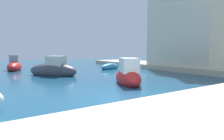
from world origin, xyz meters
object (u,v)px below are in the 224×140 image
object	(u,v)px
moored_boat_7	(110,67)
moored_boat_2	(14,66)
moored_boat_1	(53,70)
quayside_tree	(194,40)
moored_boat_3	(128,76)
waterfront_building_main	(190,23)

from	to	relation	value
moored_boat_7	moored_boat_2	bearing A→B (deg)	133.69
moored_boat_1	quayside_tree	bearing A→B (deg)	-145.25
moored_boat_1	moored_boat_3	size ratio (longest dim) A/B	1.17
moored_boat_7	quayside_tree	bearing A→B (deg)	-64.61
moored_boat_1	moored_boat_2	xyz separation A→B (m)	(-2.44, 6.70, -0.02)
moored_boat_1	moored_boat_7	xyz separation A→B (m)	(6.99, 2.28, -0.24)
moored_boat_3	waterfront_building_main	xyz separation A→B (m)	(10.61, 3.21, 4.49)
moored_boat_1	waterfront_building_main	size ratio (longest dim) A/B	0.50
moored_boat_3	quayside_tree	world-z (taller)	quayside_tree
moored_boat_2	quayside_tree	size ratio (longest dim) A/B	0.95
moored_boat_1	moored_boat_2	size ratio (longest dim) A/B	1.09
moored_boat_2	moored_boat_3	bearing A→B (deg)	33.20
waterfront_building_main	quayside_tree	distance (m)	1.88
moored_boat_1	moored_boat_3	xyz separation A→B (m)	(2.98, -6.41, 0.00)
moored_boat_2	quayside_tree	world-z (taller)	quayside_tree
moored_boat_3	waterfront_building_main	size ratio (longest dim) A/B	0.43
moored_boat_2	quayside_tree	xyz separation A→B (m)	(15.93, -10.58, 2.76)
moored_boat_7	quayside_tree	world-z (taller)	quayside_tree
moored_boat_7	quayside_tree	xyz separation A→B (m)	(6.50, -6.16, 2.98)
moored_boat_1	moored_boat_2	bearing A→B (deg)	-19.23
moored_boat_2	moored_boat_3	size ratio (longest dim) A/B	1.08
quayside_tree	moored_boat_1	bearing A→B (deg)	163.98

